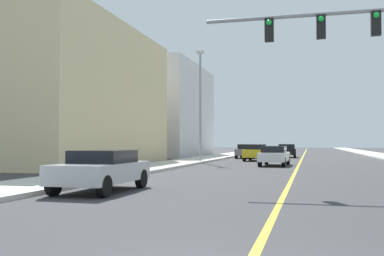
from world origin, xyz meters
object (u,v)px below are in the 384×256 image
street_lamp (200,100)px  car_silver (101,169)px  car_white (274,155)px  car_yellow (256,152)px  car_black (287,151)px  car_gray (246,151)px

street_lamp → car_silver: (1.78, -20.74, -4.16)m
car_white → car_yellow: car_yellow is taller
car_black → car_gray: 5.05m
car_gray → street_lamp: bearing=79.4°
car_white → car_gray: car_gray is taller
car_black → car_gray: bearing=-140.7°
car_black → car_yellow: (-2.10, -9.46, 0.01)m
car_gray → car_silver: size_ratio=1.08×
car_white → car_silver: car_white is taller
street_lamp → car_white: (5.92, -3.18, -4.17)m
car_silver → car_black: bearing=-96.0°
car_gray → car_silver: 31.52m
car_white → car_black: car_black is taller
car_silver → car_yellow: car_yellow is taller
car_silver → car_white: bearing=-102.6°
street_lamp → car_silver: size_ratio=2.18×
car_silver → car_yellow: 25.52m
street_lamp → car_black: size_ratio=2.04×
street_lamp → car_yellow: size_ratio=2.11×
car_gray → car_silver: car_gray is taller
street_lamp → car_gray: bearing=78.9°
car_gray → car_yellow: 6.30m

